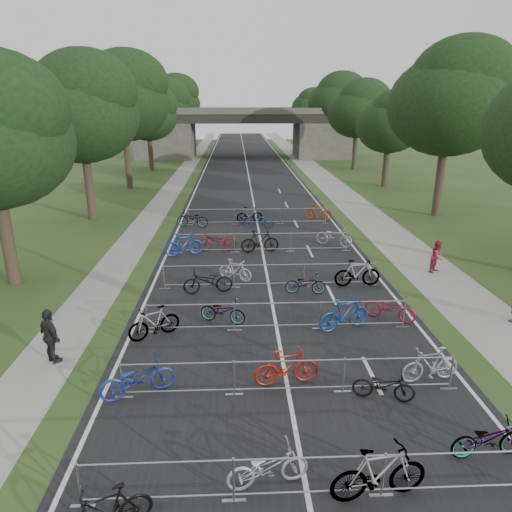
{
  "coord_description": "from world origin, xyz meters",
  "views": [
    {
      "loc": [
        -1.4,
        -3.68,
        7.79
      ],
      "look_at": [
        -0.53,
        16.09,
        1.1
      ],
      "focal_mm": 32.0,
      "sensor_mm": 36.0,
      "label": 1
    }
  ],
  "objects": [
    {
      "name": "barrier_row_6",
      "position": [
        0.0,
        26.0,
        0.55
      ],
      "size": [
        9.7,
        0.08,
        1.1
      ],
      "color": "#919398",
      "rests_on": "ground"
    },
    {
      "name": "bike_21",
      "position": [
        -2.47,
        20.3,
        0.56
      ],
      "size": [
        2.14,
        0.79,
        1.11
      ],
      "primitive_type": "imported",
      "rotation": [
        0.0,
        0.0,
        4.74
      ],
      "color": "maroon",
      "rests_on": "ground"
    },
    {
      "name": "lane_markings",
      "position": [
        0.0,
        50.0,
        0.0
      ],
      "size": [
        0.12,
        140.0,
        0.0
      ],
      "primitive_type": "cube",
      "color": "silver",
      "rests_on": "ground"
    },
    {
      "name": "bike_20",
      "position": [
        -4.21,
        19.57,
        0.63
      ],
      "size": [
        2.17,
        1.18,
        1.25
      ],
      "primitive_type": "imported",
      "rotation": [
        0.0,
        0.0,
        1.87
      ],
      "color": "#1C349C",
      "rests_on": "ground"
    },
    {
      "name": "tree_right_3",
      "position": [
        13.11,
        51.93,
        6.92
      ],
      "size": [
        7.17,
        7.17,
        10.93
      ],
      "color": "#33261C",
      "rests_on": "ground"
    },
    {
      "name": "bike_9",
      "position": [
        -0.02,
        7.64,
        0.57
      ],
      "size": [
        1.97,
        0.84,
        1.15
      ],
      "primitive_type": "imported",
      "rotation": [
        0.0,
        0.0,
        1.74
      ],
      "color": "maroon",
      "rests_on": "ground"
    },
    {
      "name": "bike_7",
      "position": [
        4.3,
        4.63,
        0.48
      ],
      "size": [
        1.86,
        0.8,
        0.95
      ],
      "primitive_type": "imported",
      "rotation": [
        0.0,
        0.0,
        1.67
      ],
      "color": "#919398",
      "rests_on": "ground"
    },
    {
      "name": "bike_11",
      "position": [
        4.18,
        7.62,
        0.54
      ],
      "size": [
        1.87,
        0.79,
        1.09
      ],
      "primitive_type": "imported",
      "rotation": [
        0.0,
        0.0,
        4.87
      ],
      "color": "gray",
      "rests_on": "ground"
    },
    {
      "name": "bike_27",
      "position": [
        4.3,
        27.03,
        0.57
      ],
      "size": [
        1.96,
        1.13,
        1.14
      ],
      "primitive_type": "imported",
      "rotation": [
        0.0,
        0.0,
        4.37
      ],
      "color": "maroon",
      "rests_on": "ground"
    },
    {
      "name": "tree_left_2",
      "position": [
        -11.39,
        39.93,
        8.12
      ],
      "size": [
        8.4,
        8.4,
        12.81
      ],
      "color": "#33261C",
      "rests_on": "ground"
    },
    {
      "name": "tree_left_3",
      "position": [
        -11.39,
        51.93,
        6.49
      ],
      "size": [
        6.72,
        6.72,
        10.25
      ],
      "color": "#33261C",
      "rests_on": "ground"
    },
    {
      "name": "barrier_row_4",
      "position": [
        0.0,
        15.0,
        0.55
      ],
      "size": [
        9.7,
        0.08,
        1.1
      ],
      "color": "#919398",
      "rests_on": "ground"
    },
    {
      "name": "road",
      "position": [
        0.0,
        50.0,
        0.01
      ],
      "size": [
        11.0,
        140.0,
        0.01
      ],
      "primitive_type": "cube",
      "color": "black",
      "rests_on": "ground"
    },
    {
      "name": "barrier_row_5",
      "position": [
        0.0,
        20.0,
        0.55
      ],
      "size": [
        9.7,
        0.08,
        1.1
      ],
      "color": "#919398",
      "rests_on": "ground"
    },
    {
      "name": "bike_8",
      "position": [
        -4.2,
        7.31,
        0.55
      ],
      "size": [
        2.22,
        1.47,
        1.1
      ],
      "primitive_type": "imported",
      "rotation": [
        0.0,
        0.0,
        1.96
      ],
      "color": "navy",
      "rests_on": "ground"
    },
    {
      "name": "bike_14",
      "position": [
        2.41,
        10.91,
        0.62
      ],
      "size": [
        2.13,
        1.27,
        1.24
      ],
      "primitive_type": "imported",
      "rotation": [
        0.0,
        0.0,
        1.93
      ],
      "color": "navy",
      "rests_on": "ground"
    },
    {
      "name": "tree_right_4",
      "position": [
        13.11,
        63.93,
        7.9
      ],
      "size": [
        8.18,
        8.18,
        12.47
      ],
      "color": "#33261C",
      "rests_on": "ground"
    },
    {
      "name": "barrier_row_1",
      "position": [
        0.0,
        3.6,
        0.55
      ],
      "size": [
        9.7,
        0.08,
        1.1
      ],
      "color": "#919398",
      "rests_on": "ground"
    },
    {
      "name": "sidewalk_left",
      "position": [
        -7.5,
        50.0,
        0.01
      ],
      "size": [
        2.0,
        140.0,
        0.01
      ],
      "primitive_type": "cube",
      "color": "gray",
      "rests_on": "ground"
    },
    {
      "name": "bike_6",
      "position": [
        1.43,
        3.57,
        0.63
      ],
      "size": [
        2.15,
        0.88,
        1.26
      ],
      "primitive_type": "imported",
      "rotation": [
        0.0,
        0.0,
        1.71
      ],
      "color": "#919398",
      "rests_on": "ground"
    },
    {
      "name": "bike_12",
      "position": [
        -4.3,
        10.64,
        0.56
      ],
      "size": [
        1.88,
        1.43,
        1.13
      ],
      "primitive_type": "imported",
      "rotation": [
        0.0,
        0.0,
        5.26
      ],
      "color": "#919398",
      "rests_on": "ground"
    },
    {
      "name": "bike_16",
      "position": [
        -2.66,
        14.43,
        0.55
      ],
      "size": [
        2.2,
        1.05,
        1.11
      ],
      "primitive_type": "imported",
      "rotation": [
        0.0,
        0.0,
        4.87
      ],
      "color": "black",
      "rests_on": "ground"
    },
    {
      "name": "barrier_row_3",
      "position": [
        0.0,
        11.0,
        0.55
      ],
      "size": [
        9.7,
        0.08,
        1.1
      ],
      "color": "#919398",
      "rests_on": "ground"
    },
    {
      "name": "tree_right_6",
      "position": [
        13.11,
        87.93,
        6.92
      ],
      "size": [
        7.17,
        7.17,
        10.93
      ],
      "color": "#33261C",
      "rests_on": "ground"
    },
    {
      "name": "tree_left_4",
      "position": [
        -11.39,
        63.93,
        7.3
      ],
      "size": [
        7.56,
        7.56,
        11.53
      ],
      "color": "#33261C",
      "rests_on": "ground"
    },
    {
      "name": "bike_17",
      "position": [
        -1.49,
        15.89,
        0.5
      ],
      "size": [
        1.68,
        1.16,
        0.99
      ],
      "primitive_type": "imported",
      "rotation": [
        0.0,
        0.0,
        1.1
      ],
      "color": "silver",
      "rests_on": "ground"
    },
    {
      "name": "overpass_bridge",
      "position": [
        0.0,
        65.0,
        3.53
      ],
      "size": [
        31.0,
        8.0,
        7.05
      ],
      "color": "#45413D",
      "rests_on": "ground"
    },
    {
      "name": "bike_25",
      "position": [
        -0.52,
        26.48,
        0.53
      ],
      "size": [
        1.82,
        0.72,
        1.06
      ],
      "primitive_type": "imported",
      "rotation": [
        0.0,
        0.0,
        1.7
      ],
      "color": "#919398",
      "rests_on": "ground"
    },
    {
      "name": "tree_left_6",
      "position": [
        -11.39,
        87.93,
        6.49
      ],
      "size": [
        6.72,
        6.72,
        10.25
      ],
      "color": "#33261C",
      "rests_on": "ground"
    },
    {
      "name": "tree_right_5",
      "position": [
        13.11,
        75.93,
        5.95
      ],
      "size": [
        6.16,
        6.16,
        9.39
      ],
      "color": "#33261C",
      "rests_on": "ground"
    },
    {
      "name": "tree_left_1",
      "position": [
        -11.39,
        27.93,
        7.3
      ],
      "size": [
        7.56,
        7.56,
        11.53
      ],
      "color": "#33261C",
      "rests_on": "ground"
    },
    {
      "name": "bike_10",
      "position": [
        2.56,
        6.83,
        0.44
      ],
      "size": [
        1.77,
        1.01,
        0.88
      ],
      "primitive_type": "imported",
      "rotation": [
        0.0,
        0.0,
        1.3
      ],
      "color": "black",
      "rests_on": "ground"
    },
    {
      "name": "tree_right_2",
      "position": [
        13.11,
        39.93,
        5.95
      ],
      "size": [
        6.16,
        6.16,
        9.39
      ],
      "color": "#33261C",
      "rests_on": "ground"
    },
    {
      "name": "tree_right_1",
      "position": [
        13.11,
        27.93,
        7.9
      ],
      "size": [
        8.18,
        8.18,
        12.47
      ],
      "color": "#33261C",
      "rests_on": "ground"
    },
    {
      "name": "bike_4",
      "position": [
        -3.91,
        2.98,
        0.52
      ],
      "size": [
        1.78,
        1.14,
        1.04
      ],
      "primitive_type": "imported",
      "rotation": [
        0.0,
        0.0,
        5.13
      ],
      "color": "black",
      "rests_on": "ground"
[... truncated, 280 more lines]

